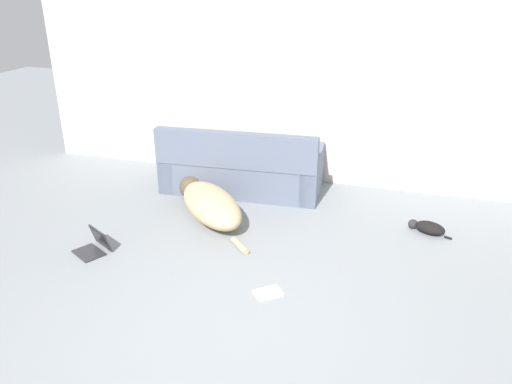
{
  "coord_description": "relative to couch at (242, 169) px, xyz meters",
  "views": [
    {
      "loc": [
        1.03,
        -2.6,
        2.58
      ],
      "look_at": [
        -0.35,
        1.94,
        0.49
      ],
      "focal_mm": 35.0,
      "sensor_mm": 36.0,
      "label": 1
    }
  ],
  "objects": [
    {
      "name": "laptop_open",
      "position": [
        -0.92,
        -1.92,
        -0.2
      ],
      "size": [
        0.41,
        0.4,
        0.23
      ],
      "rotation": [
        0.0,
        0.0,
        -0.5
      ],
      "color": "#2D2D33",
      "rests_on": "ground_plane"
    },
    {
      "name": "couch",
      "position": [
        0.0,
        0.0,
        0.0
      ],
      "size": [
        2.05,
        1.0,
        0.86
      ],
      "rotation": [
        0.0,
        0.0,
        3.21
      ],
      "color": "slate",
      "rests_on": "ground_plane"
    },
    {
      "name": "book_cream",
      "position": [
        0.95,
        -2.13,
        -0.27
      ],
      "size": [
        0.29,
        0.28,
        0.02
      ],
      "rotation": [
        0.0,
        0.0,
        0.69
      ],
      "color": "beige",
      "rests_on": "ground_plane"
    },
    {
      "name": "dog",
      "position": [
        -0.1,
        -0.87,
        -0.1
      ],
      "size": [
        1.31,
        1.35,
        0.36
      ],
      "rotation": [
        0.0,
        0.0,
        2.34
      ],
      "color": "tan",
      "rests_on": "ground_plane"
    },
    {
      "name": "ground_plane",
      "position": [
        0.87,
        -3.05,
        -0.28
      ],
      "size": [
        20.0,
        20.0,
        0.0
      ],
      "primitive_type": "plane",
      "color": "gray"
    },
    {
      "name": "cat",
      "position": [
        2.29,
        -0.54,
        -0.21
      ],
      "size": [
        0.47,
        0.29,
        0.13
      ],
      "rotation": [
        0.0,
        0.0,
        2.77
      ],
      "color": "black",
      "rests_on": "ground_plane"
    },
    {
      "name": "wall_back",
      "position": [
        0.87,
        0.59,
        1.12
      ],
      "size": [
        7.93,
        0.06,
        2.8
      ],
      "color": "beige",
      "rests_on": "ground_plane"
    }
  ]
}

